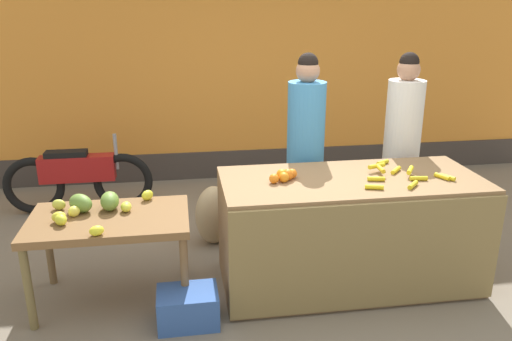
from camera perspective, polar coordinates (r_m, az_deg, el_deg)
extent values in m
plane|color=#756B5B|center=(4.40, 4.22, -12.42)|extent=(24.00, 24.00, 0.00)
cube|color=orange|center=(6.66, -1.09, 13.17)|extent=(7.87, 0.20, 3.28)
cube|color=#3F3833|center=(6.85, -0.89, 0.84)|extent=(7.87, 0.04, 0.36)
cube|color=olive|center=(4.30, 10.26, -6.56)|extent=(2.07, 0.90, 0.91)
cube|color=olive|center=(3.91, 12.45, -9.39)|extent=(2.07, 0.03, 0.85)
cube|color=brown|center=(4.04, -16.04, -5.34)|extent=(1.19, 0.73, 0.06)
cylinder|color=brown|center=(4.03, -23.99, -11.98)|extent=(0.06, 0.06, 0.65)
cylinder|color=brown|center=(3.87, -7.93, -11.67)|extent=(0.06, 0.06, 0.65)
cylinder|color=brown|center=(4.57, -22.05, -8.01)|extent=(0.06, 0.06, 0.65)
cylinder|color=brown|center=(4.43, -8.11, -7.57)|extent=(0.06, 0.06, 0.65)
cylinder|color=yellow|center=(4.30, 20.01, -0.64)|extent=(0.09, 0.13, 0.04)
cylinder|color=yellow|center=(4.34, 15.31, 0.03)|extent=(0.13, 0.14, 0.04)
cylinder|color=yellow|center=(4.29, 20.56, -0.72)|extent=(0.09, 0.12, 0.04)
cylinder|color=gold|center=(4.09, 13.22, -0.91)|extent=(0.14, 0.06, 0.04)
cylinder|color=gold|center=(4.03, 17.07, -1.56)|extent=(0.13, 0.13, 0.04)
cylinder|color=gold|center=(4.19, 17.65, -0.84)|extent=(0.14, 0.05, 0.04)
cylinder|color=yellow|center=(3.91, 13.02, -1.82)|extent=(0.14, 0.07, 0.04)
cylinder|color=gold|center=(4.52, 13.92, 0.87)|extent=(0.13, 0.09, 0.04)
cylinder|color=yellow|center=(4.31, 13.28, 0.49)|extent=(0.16, 0.09, 0.04)
cylinder|color=yellow|center=(4.27, 16.79, 0.04)|extent=(0.11, 0.15, 0.04)
cylinder|color=gold|center=(4.24, 13.70, 0.18)|extent=(0.04, 0.14, 0.04)
sphere|color=orange|center=(4.05, 4.07, -0.34)|extent=(0.08, 0.08, 0.08)
sphere|color=orange|center=(3.93, 2.02, -0.91)|extent=(0.08, 0.08, 0.08)
sphere|color=orange|center=(4.01, 3.57, -0.45)|extent=(0.09, 0.09, 0.09)
sphere|color=orange|center=(4.01, 2.90, -0.44)|extent=(0.09, 0.09, 0.09)
sphere|color=orange|center=(3.96, 3.13, -0.76)|extent=(0.08, 0.08, 0.08)
sphere|color=orange|center=(4.05, 3.99, -0.34)|extent=(0.08, 0.08, 0.08)
ellipsoid|color=gold|center=(4.32, -15.88, -2.75)|extent=(0.10, 0.07, 0.08)
ellipsoid|color=yellow|center=(3.73, -17.32, -6.42)|extent=(0.12, 0.11, 0.07)
ellipsoid|color=yellow|center=(4.03, -21.09, -4.84)|extent=(0.11, 0.09, 0.08)
ellipsoid|color=#E0D54A|center=(4.09, -19.59, -4.30)|extent=(0.12, 0.12, 0.08)
ellipsoid|color=#D2DA49|center=(4.26, -21.09, -3.56)|extent=(0.12, 0.09, 0.08)
ellipsoid|color=yellow|center=(4.26, -11.99, -2.71)|extent=(0.13, 0.13, 0.08)
ellipsoid|color=yellow|center=(3.97, -20.90, -5.14)|extent=(0.12, 0.13, 0.08)
ellipsoid|color=#D9DF3F|center=(4.07, -14.26, -3.93)|extent=(0.09, 0.12, 0.08)
ellipsoid|color=olive|center=(4.13, -15.97, -3.28)|extent=(0.16, 0.23, 0.14)
ellipsoid|color=olive|center=(4.16, -18.94, -3.45)|extent=(0.25, 0.26, 0.14)
cylinder|color=#33333D|center=(4.90, 5.30, -4.43)|extent=(0.29, 0.29, 0.71)
cylinder|color=#3F8CCC|center=(4.65, 5.59, 4.52)|extent=(0.34, 0.34, 0.87)
sphere|color=tan|center=(4.56, 5.79, 10.97)|extent=(0.21, 0.21, 0.21)
sphere|color=black|center=(4.55, 5.82, 11.82)|extent=(0.18, 0.18, 0.18)
cylinder|color=#33333D|center=(5.25, 15.33, -3.50)|extent=(0.29, 0.29, 0.70)
cylinder|color=white|center=(5.02, 16.08, 4.79)|extent=(0.34, 0.34, 0.86)
sphere|color=tan|center=(4.93, 16.63, 10.70)|extent=(0.21, 0.21, 0.21)
sphere|color=black|center=(4.92, 16.70, 11.49)|extent=(0.18, 0.18, 0.18)
torus|color=black|center=(5.92, -14.56, -1.19)|extent=(0.65, 0.09, 0.65)
torus|color=black|center=(6.09, -23.47, -1.58)|extent=(0.65, 0.09, 0.65)
cube|color=#A51919|center=(5.93, -19.26, 0.25)|extent=(0.80, 0.18, 0.28)
cube|color=black|center=(5.91, -20.38, 1.67)|extent=(0.44, 0.16, 0.08)
cylinder|color=gray|center=(5.82, -15.33, 2.04)|extent=(0.04, 0.04, 0.40)
cube|color=#3359A5|center=(3.89, -7.58, -14.86)|extent=(0.44, 0.32, 0.26)
ellipsoid|color=tan|center=(4.96, -4.72, -4.95)|extent=(0.43, 0.39, 0.58)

